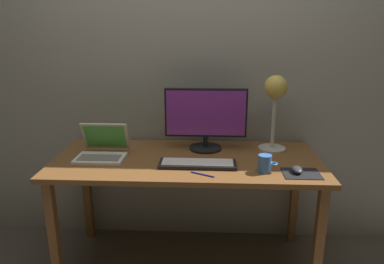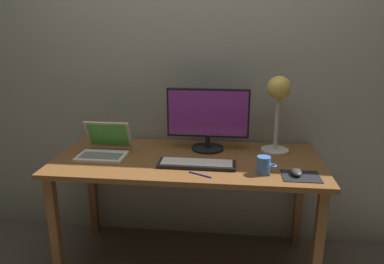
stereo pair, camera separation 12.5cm
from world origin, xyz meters
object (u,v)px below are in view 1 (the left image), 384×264
at_px(coffee_mug, 265,164).
at_px(pen, 203,174).
at_px(desk_lamp, 275,97).
at_px(monitor, 206,117).
at_px(mouse, 297,170).
at_px(keyboard_main, 198,164).
at_px(laptop, 103,148).

xyz_separation_m(coffee_mug, pen, (-0.34, -0.06, -0.04)).
bearing_deg(pen, desk_lamp, 44.47).
distance_m(monitor, mouse, 0.65).
xyz_separation_m(monitor, coffee_mug, (0.33, -0.36, -0.17)).
bearing_deg(keyboard_main, monitor, 81.81).
bearing_deg(pen, laptop, 157.30).
xyz_separation_m(mouse, pen, (-0.51, -0.05, -0.02)).
height_order(monitor, mouse, monitor).
xyz_separation_m(keyboard_main, pen, (0.03, -0.13, -0.01)).
bearing_deg(coffee_mug, desk_lamp, 74.97).
bearing_deg(keyboard_main, desk_lamp, 32.52).
bearing_deg(keyboard_main, laptop, 167.87).
bearing_deg(mouse, desk_lamp, 100.85).
xyz_separation_m(monitor, keyboard_main, (-0.04, -0.29, -0.20)).
height_order(keyboard_main, coffee_mug, coffee_mug).
height_order(monitor, desk_lamp, desk_lamp).
relative_size(desk_lamp, mouse, 5.00).
distance_m(keyboard_main, laptop, 0.60).
bearing_deg(coffee_mug, laptop, 168.26).
relative_size(keyboard_main, desk_lamp, 0.92).
bearing_deg(mouse, monitor, 143.50).
relative_size(monitor, pen, 3.71).
xyz_separation_m(monitor, pen, (-0.01, -0.42, -0.21)).
height_order(keyboard_main, laptop, laptop).
height_order(keyboard_main, desk_lamp, desk_lamp).
relative_size(mouse, coffee_mug, 0.89).
height_order(laptop, coffee_mug, laptop).
relative_size(laptop, desk_lamp, 0.60).
bearing_deg(monitor, laptop, -165.02).
xyz_separation_m(keyboard_main, desk_lamp, (0.47, 0.30, 0.34)).
bearing_deg(laptop, coffee_mug, -11.74).
bearing_deg(monitor, desk_lamp, 1.06).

